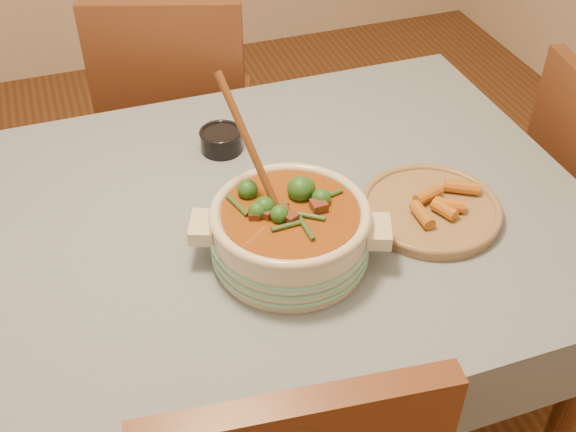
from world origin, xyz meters
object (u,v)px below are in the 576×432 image
object	(u,v)px
fried_plate	(431,207)
chair_far	(177,112)
dining_table	(218,255)
condiment_bowl	(221,139)
stew_casserole	(290,229)

from	to	relation	value
fried_plate	chair_far	bearing A→B (deg)	112.13
dining_table	condiment_bowl	distance (m)	0.31
dining_table	stew_casserole	world-z (taller)	stew_casserole
stew_casserole	dining_table	bearing A→B (deg)	127.00
dining_table	fried_plate	bearing A→B (deg)	-15.25
stew_casserole	fried_plate	distance (m)	0.34
stew_casserole	chair_far	distance (m)	1.01
stew_casserole	condiment_bowl	world-z (taller)	stew_casserole
dining_table	chair_far	bearing A→B (deg)	84.82
condiment_bowl	chair_far	bearing A→B (deg)	91.38
stew_casserole	chair_far	world-z (taller)	stew_casserole
stew_casserole	condiment_bowl	bearing A→B (deg)	94.02
condiment_bowl	stew_casserole	bearing A→B (deg)	-85.98
fried_plate	stew_casserole	bearing A→B (deg)	-174.83
chair_far	stew_casserole	bearing A→B (deg)	110.75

